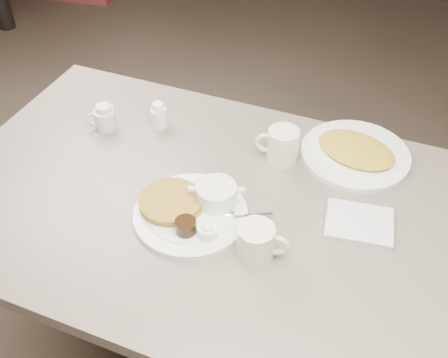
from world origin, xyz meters
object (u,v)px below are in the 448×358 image
at_px(main_plate, 193,207).
at_px(coffee_mug_far, 282,145).
at_px(coffee_mug_near, 257,242).
at_px(creamer_left, 104,118).
at_px(diner_table, 221,246).
at_px(creamer_right, 159,116).
at_px(hash_plate, 356,152).

bearing_deg(main_plate, coffee_mug_far, 63.70).
bearing_deg(coffee_mug_near, creamer_left, 153.25).
relative_size(diner_table, creamer_right, 18.75).
bearing_deg(creamer_right, diner_table, -38.73).
bearing_deg(diner_table, coffee_mug_far, 68.68).
bearing_deg(creamer_left, coffee_mug_near, -26.75).
relative_size(creamer_left, hash_plate, 0.23).
bearing_deg(coffee_mug_near, hash_plate, 72.25).
xyz_separation_m(main_plate, creamer_right, (-0.25, 0.30, 0.01)).
xyz_separation_m(main_plate, hash_plate, (0.34, 0.38, -0.01)).
bearing_deg(coffee_mug_far, coffee_mug_near, -81.74).
xyz_separation_m(diner_table, coffee_mug_near, (0.14, -0.13, 0.22)).
height_order(coffee_mug_near, creamer_right, coffee_mug_near).
bearing_deg(coffee_mug_near, main_plate, 161.02).
relative_size(main_plate, coffee_mug_far, 2.96).
bearing_deg(main_plate, coffee_mug_near, -18.98).
height_order(main_plate, creamer_left, creamer_left).
bearing_deg(main_plate, creamer_right, 129.60).
bearing_deg(hash_plate, main_plate, -131.51).
bearing_deg(hash_plate, creamer_right, -172.34).
relative_size(main_plate, hash_plate, 0.99).
height_order(diner_table, creamer_left, creamer_left).
bearing_deg(creamer_left, coffee_mug_far, 6.00).
distance_m(main_plate, coffee_mug_far, 0.32).
xyz_separation_m(diner_table, coffee_mug_far, (0.09, 0.23, 0.22)).
xyz_separation_m(diner_table, main_plate, (-0.05, -0.06, 0.19)).
xyz_separation_m(creamer_left, hash_plate, (0.73, 0.15, -0.02)).
relative_size(coffee_mug_near, creamer_left, 1.49).
xyz_separation_m(diner_table, creamer_right, (-0.30, 0.24, 0.21)).
relative_size(creamer_left, creamer_right, 1.10).
xyz_separation_m(diner_table, creamer_left, (-0.45, 0.17, 0.21)).
bearing_deg(creamer_right, coffee_mug_far, -2.01).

